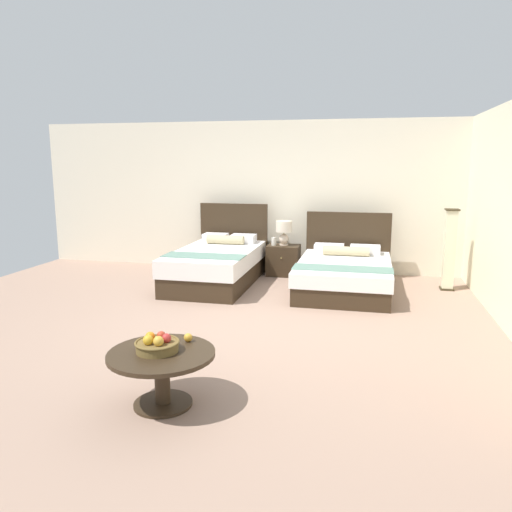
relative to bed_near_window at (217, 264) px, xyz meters
The scene contains 11 objects.
ground_plane 2.16m from the bed_near_window, 61.59° to the right, with size 9.59×10.03×0.02m, color #9D7D6A.
wall_back 1.96m from the bed_near_window, 52.74° to the left, with size 9.59×0.12×2.67m, color #EEE3C8.
bed_near_window is the anchor object (origin of this frame).
bed_near_corner 2.03m from the bed_near_window, ahead, with size 1.42×2.09×1.11m.
nightstand 1.26m from the bed_near_window, 41.48° to the left, with size 0.55×0.46×0.53m.
table_lamp 1.36m from the bed_near_window, 42.15° to the left, with size 0.28×0.28×0.42m.
vase 1.15m from the bed_near_window, 45.60° to the left, with size 0.08×0.08×0.14m.
coffee_table 4.12m from the bed_near_window, 79.09° to the right, with size 0.86×0.86×0.45m.
fruit_bowl 4.11m from the bed_near_window, 79.58° to the right, with size 0.36×0.36×0.15m.
loose_apple 3.89m from the bed_near_window, 76.48° to the right, with size 0.07×0.07×0.07m.
floor_lamp_corner 3.63m from the bed_near_window, ahead, with size 0.20×0.20×1.25m.
Camera 1 is at (1.32, -5.65, 1.94)m, focal length 34.74 mm.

